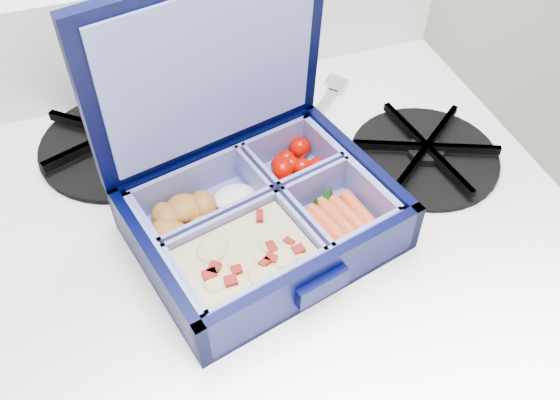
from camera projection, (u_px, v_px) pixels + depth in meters
name	position (u px, v px, depth m)	size (l,w,h in m)	color
stove	(279.00, 395.00, 0.93)	(0.58, 0.58, 0.87)	white
bento_box	(263.00, 218.00, 0.56)	(0.23, 0.18, 0.06)	black
burner_grate	(426.00, 150.00, 0.65)	(0.16, 0.16, 0.02)	black
burner_grate_rear	(119.00, 139.00, 0.66)	(0.18, 0.18, 0.02)	black
fork	(310.00, 124.00, 0.69)	(0.02, 0.18, 0.01)	silver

